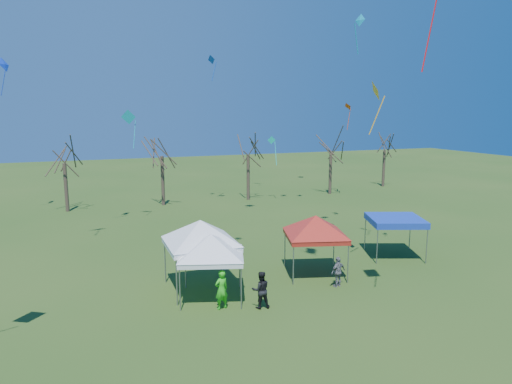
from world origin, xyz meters
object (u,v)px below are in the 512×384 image
at_px(tent_white_mid, 200,225).
at_px(person_grey, 338,272).
at_px(tree_2, 161,138).
at_px(tree_1, 63,146).
at_px(tree_5, 385,138).
at_px(person_dark, 261,290).
at_px(tree_4, 331,137).
at_px(tent_red, 316,220).
at_px(tent_white_west, 211,239).
at_px(tent_blue, 395,221).
at_px(person_green, 221,290).
at_px(tree_3, 248,139).

height_order(tent_white_mid, person_grey, tent_white_mid).
bearing_deg(tree_2, tree_1, 178.15).
relative_size(tree_5, tent_white_mid, 1.61).
xyz_separation_m(person_dark, person_grey, (4.56, 0.95, -0.07)).
bearing_deg(tree_1, tent_white_mid, -73.10).
bearing_deg(tree_4, tent_red, -122.04).
bearing_deg(tree_5, tent_white_west, -138.66).
bearing_deg(tent_red, tree_4, 57.96).
bearing_deg(tent_blue, tree_5, 54.90).
xyz_separation_m(tree_1, person_grey, (13.08, -23.88, -5.01)).
relative_size(tree_5, person_green, 4.14).
relative_size(tree_1, person_green, 4.19).
bearing_deg(person_grey, tent_white_mid, -33.20).
relative_size(tree_5, person_dark, 4.38).
xyz_separation_m(tent_white_mid, tent_blue, (12.28, 0.91, -1.06)).
relative_size(person_green, person_grey, 1.15).
xyz_separation_m(tent_white_mid, tent_red, (6.23, -0.18, -0.24)).
bearing_deg(person_green, tree_5, -153.13).
xyz_separation_m(tree_3, tent_white_west, (-10.02, -22.36, -3.17)).
xyz_separation_m(tent_white_west, tent_blue, (12.10, 2.16, -0.69)).
relative_size(person_green, person_dark, 1.06).
bearing_deg(tree_1, tree_2, -1.85).
relative_size(tree_1, tent_red, 1.83).
bearing_deg(tree_4, tree_2, 178.78).
xyz_separation_m(tent_blue, person_grey, (-5.79, -3.07, -1.44)).
relative_size(tree_3, person_dark, 4.64).
bearing_deg(person_grey, tree_3, -113.83).
height_order(tree_1, tree_3, tree_3).
height_order(tree_1, tree_5, tree_1).
height_order(tree_3, tent_blue, tree_3).
xyz_separation_m(tree_2, tent_red, (4.43, -21.62, -3.24)).
bearing_deg(person_green, tent_red, -174.20).
distance_m(tree_3, tent_white_mid, 23.61).
distance_m(tent_red, person_grey, 3.03).
height_order(tree_4, person_grey, tree_4).
relative_size(tree_2, tree_5, 1.10).
distance_m(tree_4, person_green, 30.93).
bearing_deg(tent_white_mid, tree_4, 47.18).
distance_m(tent_white_mid, tent_red, 6.24).
bearing_deg(tree_1, person_green, -74.24).
distance_m(tree_3, person_dark, 26.12).
xyz_separation_m(tree_4, tent_white_mid, (-19.52, -21.07, -2.77)).
bearing_deg(tree_2, tent_blue, -62.97).
bearing_deg(tent_red, tree_2, 101.58).
xyz_separation_m(tree_1, tent_red, (12.83, -21.89, -2.74)).
bearing_deg(tree_3, tent_red, -100.56).
bearing_deg(tent_white_mid, tree_5, 39.67).
xyz_separation_m(tree_3, person_green, (-9.94, -23.68, -5.18)).
relative_size(tree_3, tent_white_west, 2.03).
distance_m(tree_1, tent_red, 25.52).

